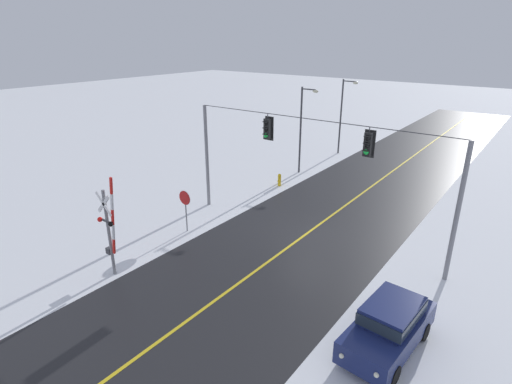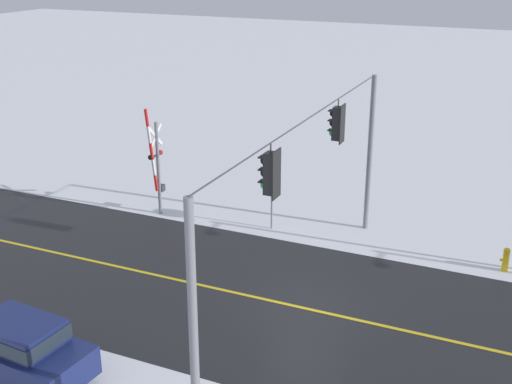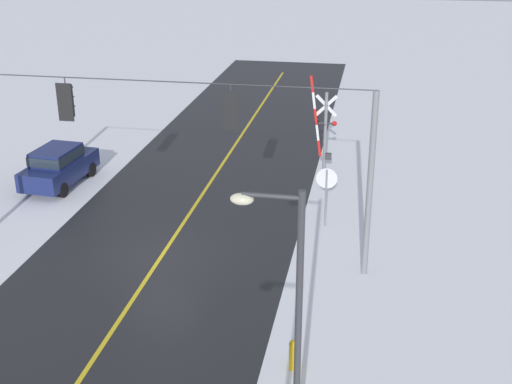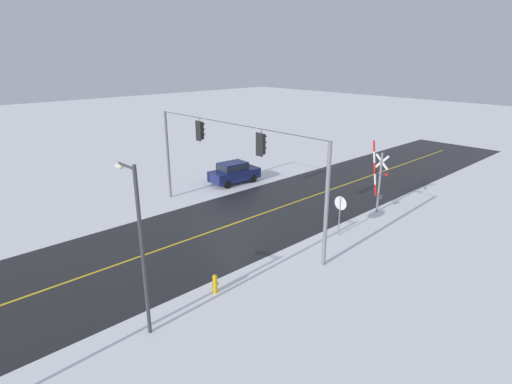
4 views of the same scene
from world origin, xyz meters
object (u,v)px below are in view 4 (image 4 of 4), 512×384
at_px(railroad_crossing, 379,178).
at_px(streetlamp_near, 138,235).
at_px(parked_car_navy, 234,172).
at_px(fire_hydrant, 215,283).
at_px(stop_sign, 340,207).

relative_size(railroad_crossing, streetlamp_near, 0.72).
bearing_deg(streetlamp_near, parked_car_navy, -50.45).
distance_m(streetlamp_near, fire_hydrant, 4.90).
bearing_deg(railroad_crossing, fire_hydrant, 91.90).
distance_m(railroad_crossing, fire_hydrant, 14.00).
bearing_deg(railroad_crossing, streetlamp_near, 92.40).
bearing_deg(streetlamp_near, railroad_crossing, -87.60).
height_order(stop_sign, fire_hydrant, stop_sign).
bearing_deg(railroad_crossing, stop_sign, 96.25).
xyz_separation_m(parked_car_navy, fire_hydrant, (-11.75, 11.08, -0.49)).
bearing_deg(streetlamp_near, fire_hydrant, -85.62).
bearing_deg(fire_hydrant, streetlamp_near, 94.38).
height_order(parked_car_navy, fire_hydrant, parked_car_navy).
bearing_deg(fire_hydrant, stop_sign, -90.51).
xyz_separation_m(stop_sign, railroad_crossing, (0.54, -4.93, 0.57)).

